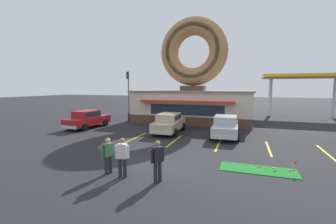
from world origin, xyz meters
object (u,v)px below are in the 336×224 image
pedestrian_leather_jacket_man (108,154)px  car_red (87,118)px  car_silver (225,125)px  pedestrian_hooded_kid (122,156)px  trash_bin (130,118)px  putting_flag_pin (294,164)px  car_champagne (169,122)px  golf_ball (252,168)px  traffic_light_pole (128,87)px  pedestrian_blue_sweater_man (158,159)px

pedestrian_leather_jacket_man → car_red: bearing=132.7°
car_silver → pedestrian_hooded_kid: size_ratio=2.78×
pedestrian_hooded_kid → trash_bin: size_ratio=1.70×
putting_flag_pin → car_silver: (-3.41, 6.46, 0.43)m
car_champagne → trash_bin: (-5.63, 3.86, -0.37)m
putting_flag_pin → car_red: car_red is taller
golf_ball → car_red: car_red is taller
golf_ball → pedestrian_hooded_kid: bearing=-151.7°
car_red → car_champagne: same height
car_red → car_champagne: size_ratio=1.01×
car_champagne → car_red: bearing=-177.5°
golf_ball → traffic_light_pole: traffic_light_pole is taller
pedestrian_leather_jacket_man → pedestrian_blue_sweater_man: bearing=-3.3°
car_silver → pedestrian_leather_jacket_man: 9.91m
golf_ball → car_red: size_ratio=0.01×
traffic_light_pole → putting_flag_pin: bearing=-43.7°
golf_ball → pedestrian_blue_sweater_man: (-3.57, -2.72, 0.87)m
pedestrian_blue_sweater_man → pedestrian_hooded_kid: pedestrian_blue_sweater_man is taller
car_silver → pedestrian_hooded_kid: (-3.37, -9.16, 0.05)m
pedestrian_hooded_kid → pedestrian_leather_jacket_man: pedestrian_hooded_kid is taller
golf_ball → putting_flag_pin: bearing=-2.0°
pedestrian_leather_jacket_man → traffic_light_pole: bearing=116.5°
car_champagne → pedestrian_blue_sweater_man: bearing=-73.9°
pedestrian_hooded_kid → traffic_light_pole: 21.45m
car_silver → trash_bin: size_ratio=4.74×
putting_flag_pin → car_champagne: (-7.90, 6.58, 0.43)m
putting_flag_pin → car_red: (-15.66, 6.24, 0.43)m
car_silver → trash_bin: car_silver is taller
pedestrian_hooded_kid → pedestrian_blue_sweater_man: bearing=1.2°
putting_flag_pin → pedestrian_leather_jacket_man: size_ratio=0.35×
pedestrian_leather_jacket_man → trash_bin: 14.29m
car_red → putting_flag_pin: bearing=-21.7°
putting_flag_pin → car_champagne: size_ratio=0.12×
putting_flag_pin → traffic_light_pole: 23.48m
golf_ball → car_champagne: size_ratio=0.01×
golf_ball → pedestrian_hooded_kid: (-5.11, -2.76, 0.87)m
pedestrian_hooded_kid → putting_flag_pin: bearing=21.7°
golf_ball → trash_bin: size_ratio=0.04×
trash_bin → traffic_light_pole: traffic_light_pole is taller
golf_ball → pedestrian_leather_jacket_man: 6.50m
putting_flag_pin → pedestrian_leather_jacket_man: bearing=-161.5°
car_red → pedestrian_hooded_kid: 12.60m
pedestrian_leather_jacket_man → pedestrian_hooded_kid: bearing=-12.0°
car_red → traffic_light_pole: bearing=96.7°
golf_ball → traffic_light_pole: size_ratio=0.01×
putting_flag_pin → traffic_light_pole: (-16.82, 16.05, 3.27)m
pedestrian_leather_jacket_man → car_champagne: bearing=92.1°
car_red → trash_bin: size_ratio=4.79×
car_champagne → traffic_light_pole: 13.31m
putting_flag_pin → car_champagne: car_champagne is taller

